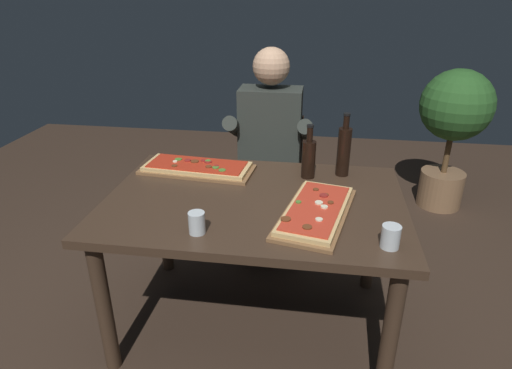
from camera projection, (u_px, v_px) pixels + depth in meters
ground_plane at (255, 320)px, 2.38m from camera, size 6.40×6.40×0.00m
dining_table at (254, 216)px, 2.10m from camera, size 1.40×0.96×0.74m
pizza_rectangular_front at (197, 168)px, 2.36m from camera, size 0.62×0.30×0.05m
pizza_rectangular_left at (316, 211)px, 1.91m from camera, size 0.38×0.61×0.05m
wine_bottle_dark at (344, 150)px, 2.26m from camera, size 0.07×0.07×0.33m
oil_bottle_amber at (309, 157)px, 2.25m from camera, size 0.07×0.07×0.28m
tumbler_near_camera at (391, 237)px, 1.67m from camera, size 0.07×0.07×0.09m
tumbler_far_side at (197, 224)px, 1.77m from camera, size 0.07×0.07×0.09m
diner_chair at (271, 176)px, 2.94m from camera, size 0.44×0.44×0.87m
seated_diner at (269, 146)px, 2.73m from camera, size 0.53×0.41×1.33m
potted_plant_corner at (454, 121)px, 3.32m from camera, size 0.53×0.53×1.10m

